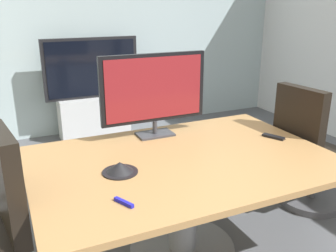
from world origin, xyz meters
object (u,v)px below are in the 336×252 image
Objects in this scene: tv_monitor at (154,90)px; wall_display_unit at (94,105)px; conference_phone at (120,168)px; remote_control at (273,137)px; conference_table at (183,180)px; office_chair_right at (309,158)px.

tv_monitor is 0.64× the size of wall_display_unit.
remote_control is at bearing 4.16° from conference_phone.
tv_monitor reaches higher than conference_phone.
conference_table is 0.50m from conference_phone.
conference_table is 2.62m from wall_display_unit.
office_chair_right is at bearing -19.55° from remote_control.
conference_phone is at bearing -99.93° from wall_display_unit.
tv_monitor is (-1.25, 0.40, 0.63)m from office_chair_right.
office_chair_right is 1.74m from conference_phone.
remote_control is at bearing 3.99° from conference_table.
wall_display_unit reaches higher than remote_control.
conference_phone is at bearing 158.78° from remote_control.
tv_monitor is at bearing 125.55° from remote_control.
conference_phone is at bearing -175.52° from conference_table.
remote_control is at bearing -29.07° from tv_monitor.
remote_control is at bearing 90.49° from office_chair_right.
wall_display_unit is (0.01, 2.11, -0.64)m from tv_monitor.
conference_table is 1.52× the size of wall_display_unit.
tv_monitor is at bearing 49.92° from conference_phone.
tv_monitor is 0.99m from remote_control.
conference_phone is 1.26m from remote_control.
conference_table is 1.26m from office_chair_right.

